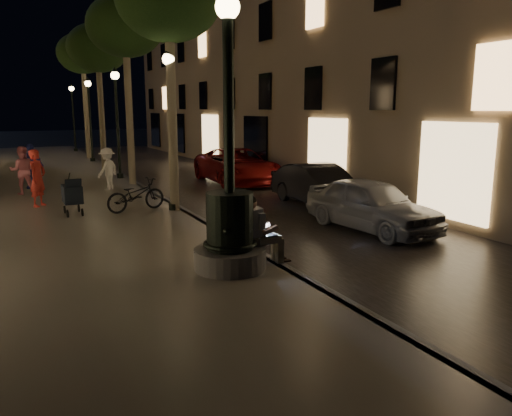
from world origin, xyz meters
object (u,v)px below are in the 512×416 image
fountain_lamppost (230,218)px  seated_man_laptop (259,228)px  lamp_curb_b (117,109)px  pedestrian_blue (31,166)px  tree_second (125,28)px  lamp_curb_a (170,109)px  lamp_curb_c (89,109)px  car_second (319,185)px  pedestrian_red (38,178)px  tree_near (168,1)px  stroller (72,194)px  car_third (237,166)px  tree_far (82,55)px  car_front (371,204)px  tree_third (98,49)px  pedestrian_pink (22,170)px  lamp_curb_d (73,109)px  bicycle (136,195)px  pedestrian_white (107,169)px

fountain_lamppost → seated_man_laptop: (0.61, 0.00, -0.28)m
lamp_curb_b → pedestrian_blue: lamp_curb_b is taller
tree_second → lamp_curb_a: size_ratio=1.54×
tree_second → pedestrian_blue: tree_second is taller
lamp_curb_c → car_second: (4.98, -16.48, -2.54)m
pedestrian_red → tree_second: bearing=-9.4°
tree_near → stroller: size_ratio=6.02×
lamp_curb_a → car_third: bearing=50.0°
tree_near → lamp_curb_c: (-0.05, 16.00, -3.00)m
stroller → pedestrian_blue: pedestrian_blue is taller
tree_far → car_front: size_ratio=1.81×
tree_far → car_front: 23.18m
seated_man_laptop → lamp_curb_a: size_ratio=0.29×
lamp_curb_a → pedestrian_red: 4.88m
tree_third → pedestrian_red: bearing=-110.9°
car_third → pedestrian_pink: (-8.61, -0.33, 0.30)m
lamp_curb_d → bicycle: bearing=-92.5°
pedestrian_red → tree_near: bearing=-86.6°
tree_near → lamp_curb_a: size_ratio=1.52×
pedestrian_red → pedestrian_white: size_ratio=1.14×
seated_man_laptop → car_third: seated_man_laptop is taller
lamp_curb_a → bicycle: size_ratio=2.58×
car_front → fountain_lamppost: bearing=-163.9°
fountain_lamppost → tree_third: (0.70, 18.00, 4.93)m
tree_third → pedestrian_red: size_ratio=3.98×
lamp_curb_b → pedestrian_pink: size_ratio=2.78×
tree_far → car_third: 14.45m
pedestrian_pink → bicycle: pedestrian_pink is taller
tree_far → stroller: 18.51m
seated_man_laptop → stroller: size_ratio=1.16×
bicycle → pedestrian_blue: bearing=8.5°
fountain_lamppost → car_front: bearing=21.2°
tree_near → tree_third: (-0.05, 12.00, -0.10)m
lamp_curb_b → car_third: bearing=-28.4°
seated_man_laptop → pedestrian_blue: 12.99m
car_second → seated_man_laptop: bearing=-133.4°
fountain_lamppost → car_third: fountain_lamppost is taller
tree_second → stroller: tree_second is taller
tree_third → pedestrian_red: 11.38m
tree_near → seated_man_laptop: bearing=-91.3°
tree_near → car_third: (4.56, 5.51, -5.47)m
lamp_curb_a → car_second: 5.61m
fountain_lamppost → pedestrian_red: bearing=109.1°
lamp_curb_d → car_second: 25.11m
car_second → pedestrian_pink: 10.62m
lamp_curb_b → stroller: lamp_curb_b is taller
fountain_lamppost → bicycle: (-0.35, 6.36, -0.52)m
seated_man_laptop → lamp_curb_b: lamp_curb_b is taller
tree_second → pedestrian_white: bearing=-136.6°
lamp_curb_c → car_second: 17.40m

